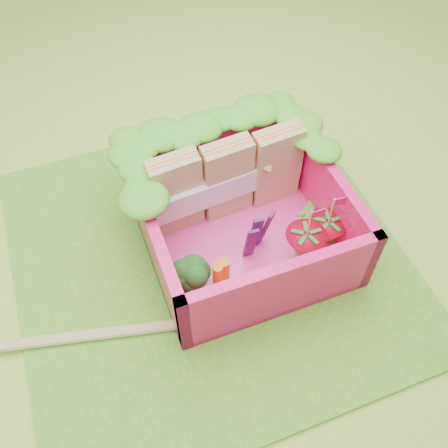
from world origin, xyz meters
name	(u,v)px	position (x,y,z in m)	size (l,w,h in m)	color
ground	(208,257)	(0.00, 0.00, 0.00)	(14.00, 14.00, 0.00)	#98BE35
placemat	(208,255)	(0.00, 0.00, 0.01)	(2.60, 2.60, 0.03)	#59A425
bento_floor	(241,238)	(0.26, 0.03, 0.06)	(1.30, 1.30, 0.05)	#F73F9F
bento_box	(242,216)	(0.26, 0.03, 0.31)	(1.30, 1.30, 0.55)	#FF1567
lettuce_ruffle	(217,133)	(0.26, 0.52, 0.64)	(1.43, 0.83, 0.11)	#3C911A
sandwich_stack	(228,179)	(0.27, 0.31, 0.38)	(1.13, 0.27, 0.62)	tan
broccoli	(184,276)	(-0.24, -0.25, 0.26)	(0.34, 0.34, 0.26)	#589447
carrot_sticks	(221,275)	(-0.01, -0.29, 0.20)	(0.12, 0.09, 0.25)	orange
purple_wedges	(257,235)	(0.31, -0.12, 0.27)	(0.21, 0.12, 0.38)	#441753
strawberry_left	(304,247)	(0.58, -0.29, 0.22)	(0.27, 0.27, 0.51)	red
strawberry_right	(325,233)	(0.76, -0.24, 0.21)	(0.25, 0.25, 0.49)	red
snap_peas	(307,241)	(0.66, -0.19, 0.11)	(0.61, 0.64, 0.05)	#6DB639
chopsticks	(52,340)	(-1.12, -0.27, 0.05)	(2.08, 0.53, 0.05)	tan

